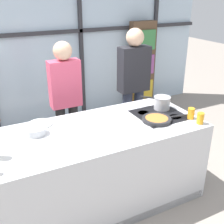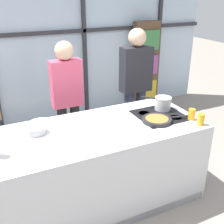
# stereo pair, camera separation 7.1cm
# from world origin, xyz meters

# --- Properties ---
(ground_plane) EXTENTS (18.00, 18.00, 0.00)m
(ground_plane) POSITION_xyz_m (0.00, 0.00, 0.00)
(ground_plane) COLOR gray
(back_window_wall) EXTENTS (6.40, 0.10, 2.80)m
(back_window_wall) POSITION_xyz_m (0.00, 2.37, 1.40)
(back_window_wall) COLOR silver
(back_window_wall) RESTS_ON ground_plane
(bookshelf) EXTENTS (0.50, 0.19, 1.66)m
(bookshelf) POSITION_xyz_m (1.95, 2.18, 0.83)
(bookshelf) COLOR brown
(bookshelf) RESTS_ON ground_plane
(demo_island) EXTENTS (2.22, 0.95, 0.91)m
(demo_island) POSITION_xyz_m (0.00, -0.00, 0.45)
(demo_island) COLOR silver
(demo_island) RESTS_ON ground_plane
(spectator_center_left) EXTENTS (0.39, 0.23, 1.63)m
(spectator_center_left) POSITION_xyz_m (0.00, 0.93, 0.94)
(spectator_center_left) COLOR black
(spectator_center_left) RESTS_ON ground_plane
(spectator_center_right) EXTENTS (0.43, 0.24, 1.72)m
(spectator_center_right) POSITION_xyz_m (1.00, 0.93, 0.99)
(spectator_center_right) COLOR #232838
(spectator_center_right) RESTS_ON ground_plane
(frying_pan) EXTENTS (0.55, 0.31, 0.04)m
(frying_pan) POSITION_xyz_m (0.65, -0.13, 0.93)
(frying_pan) COLOR #232326
(frying_pan) RESTS_ON demo_island
(saucepan) EXTENTS (0.28, 0.29, 0.15)m
(saucepan) POSITION_xyz_m (0.89, 0.13, 0.98)
(saucepan) COLOR silver
(saucepan) RESTS_ON demo_island
(white_plate) EXTENTS (0.25, 0.25, 0.01)m
(white_plate) POSITION_xyz_m (-0.47, 0.35, 0.91)
(white_plate) COLOR white
(white_plate) RESTS_ON demo_island
(mixing_bowl) EXTENTS (0.20, 0.20, 0.07)m
(mixing_bowl) POSITION_xyz_m (-0.56, 0.17, 0.94)
(mixing_bowl) COLOR silver
(mixing_bowl) RESTS_ON demo_island
(juice_glass_near) EXTENTS (0.07, 0.07, 0.12)m
(juice_glass_near) POSITION_xyz_m (1.01, -0.38, 0.97)
(juice_glass_near) COLOR orange
(juice_glass_near) RESTS_ON demo_island
(juice_glass_far) EXTENTS (0.07, 0.07, 0.12)m
(juice_glass_far) POSITION_xyz_m (1.01, -0.24, 0.97)
(juice_glass_far) COLOR orange
(juice_glass_far) RESTS_ON demo_island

